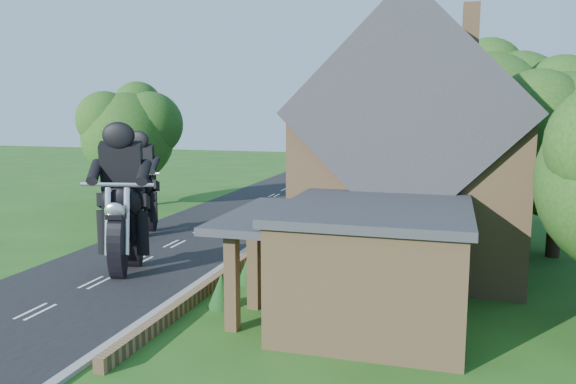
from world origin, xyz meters
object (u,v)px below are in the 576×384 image
(annex, at_px, (370,262))
(motorcycle_follow, at_px, (143,219))
(garden_wall, at_px, (256,252))
(house, at_px, (411,155))
(motorcycle_lead, at_px, (126,251))

(annex, bearing_deg, motorcycle_follow, 146.44)
(garden_wall, relative_size, annex, 3.12)
(annex, bearing_deg, garden_wall, 133.84)
(annex, xyz_separation_m, motorcycle_follow, (-12.27, 8.14, -1.00))
(garden_wall, relative_size, motorcycle_follow, 13.41)
(house, relative_size, motorcycle_follow, 6.24)
(garden_wall, distance_m, motorcycle_follow, 7.12)
(house, xyz_separation_m, annex, (-0.62, -6.80, -2.58))
(garden_wall, height_order, motorcycle_follow, motorcycle_follow)
(house, relative_size, motorcycle_lead, 5.61)
(garden_wall, height_order, motorcycle_lead, motorcycle_lead)
(garden_wall, height_order, house, house)
(annex, height_order, motorcycle_follow, annex)
(motorcycle_lead, bearing_deg, annex, 155.37)
(house, distance_m, motorcycle_lead, 11.64)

